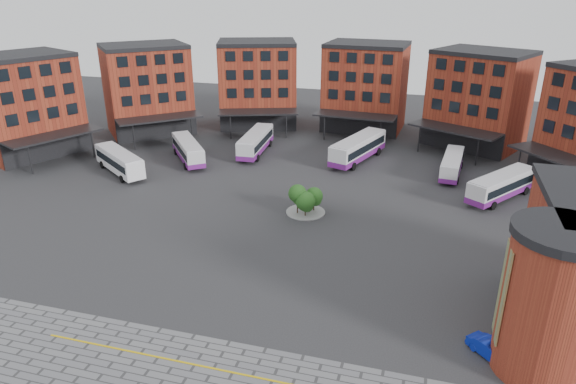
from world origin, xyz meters
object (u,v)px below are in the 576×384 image
(bus_a, at_px, (119,160))
(tree_island, at_px, (306,199))
(bus_c, at_px, (256,142))
(bus_f, at_px, (502,185))
(bus_b, at_px, (188,150))
(bus_d, at_px, (358,148))
(bus_e, at_px, (452,164))
(blue_car, at_px, (492,350))

(bus_a, bearing_deg, tree_island, -66.78)
(bus_c, bearing_deg, bus_f, -17.22)
(bus_b, xyz_separation_m, bus_d, (23.49, 6.67, 0.24))
(bus_d, bearing_deg, bus_e, 8.36)
(bus_f, bearing_deg, bus_e, 165.70)
(bus_b, bearing_deg, tree_island, -70.42)
(bus_c, distance_m, bus_d, 15.32)
(bus_e, bearing_deg, bus_d, 175.69)
(tree_island, distance_m, blue_car, 26.49)
(bus_a, relative_size, bus_d, 0.82)
(bus_f, distance_m, blue_car, 30.08)
(tree_island, bearing_deg, bus_b, 147.72)
(tree_island, xyz_separation_m, bus_e, (15.78, 17.34, -0.32))
(bus_d, bearing_deg, bus_b, -145.44)
(bus_a, relative_size, bus_e, 1.03)
(bus_f, xyz_separation_m, blue_car, (-3.27, -29.88, -1.09))
(tree_island, relative_size, blue_car, 1.19)
(tree_island, height_order, bus_d, tree_island)
(tree_island, bearing_deg, bus_c, 123.21)
(bus_c, xyz_separation_m, bus_d, (15.30, 0.69, 0.16))
(tree_island, relative_size, bus_c, 0.38)
(bus_b, bearing_deg, bus_e, -31.39)
(tree_island, height_order, bus_c, tree_island)
(bus_f, bearing_deg, bus_a, -138.38)
(bus_a, height_order, blue_car, bus_a)
(bus_c, xyz_separation_m, bus_f, (33.81, -8.43, -0.04))
(bus_c, xyz_separation_m, blue_car, (30.54, -38.31, -1.13))
(bus_c, bearing_deg, bus_b, -147.09)
(bus_f, height_order, blue_car, bus_f)
(tree_island, relative_size, bus_e, 0.44)
(bus_a, xyz_separation_m, bus_f, (48.64, 4.66, -0.13))
(bus_b, distance_m, bus_e, 36.67)
(bus_e, bearing_deg, tree_island, -126.27)
(tree_island, distance_m, bus_b, 24.40)
(bus_c, relative_size, bus_f, 1.10)
(bus_c, height_order, bus_e, bus_c)
(bus_a, height_order, bus_b, bus_a)
(tree_island, height_order, bus_b, tree_island)
(bus_d, bearing_deg, tree_island, -79.54)
(bus_c, relative_size, blue_car, 3.11)
(bus_b, relative_size, blue_car, 2.71)
(bus_d, bearing_deg, bus_a, -136.70)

